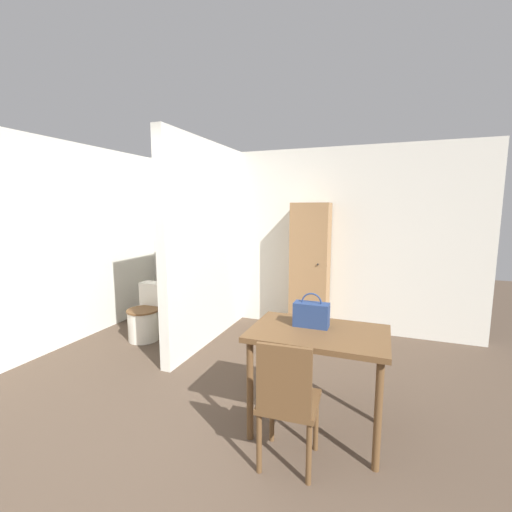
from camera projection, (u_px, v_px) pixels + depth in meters
name	position (u px, v px, depth m)	size (l,w,h in m)	color
ground_plane	(109.00, 500.00, 2.01)	(16.00, 16.00, 0.00)	#4C3D30
wall_back	(279.00, 238.00, 5.01)	(5.40, 0.12, 2.50)	silver
wall_left	(61.00, 245.00, 4.18)	(0.12, 4.37, 2.50)	silver
partition_wall	(207.00, 244.00, 4.29)	(0.12, 1.92, 2.50)	silver
dining_table	(318.00, 345.00, 2.54)	(1.00, 0.65, 0.80)	brown
wooden_chair	(287.00, 400.00, 2.19)	(0.40, 0.40, 0.89)	brown
toilet	(147.00, 316.00, 4.46)	(0.41, 0.56, 0.70)	silver
handbag	(311.00, 314.00, 2.61)	(0.26, 0.12, 0.26)	navy
wooden_cabinet	(310.00, 268.00, 4.65)	(0.50, 0.37, 1.76)	#997047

